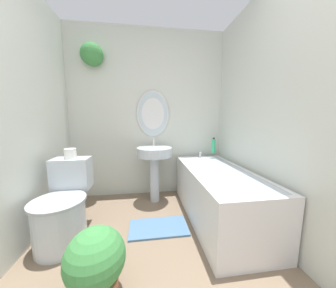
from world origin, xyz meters
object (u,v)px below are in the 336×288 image
(shampoo_bottle, at_px, (213,146))
(toilet_paper_roll, at_px, (70,153))
(pedestal_sink, at_px, (154,160))
(bathtub, at_px, (217,193))
(potted_plant, at_px, (96,262))
(toilet, at_px, (63,210))

(shampoo_bottle, height_order, toilet_paper_roll, shampoo_bottle)
(toilet_paper_roll, bearing_deg, shampoo_bottle, 15.97)
(pedestal_sink, distance_m, bathtub, 0.90)
(shampoo_bottle, relative_size, toilet_paper_roll, 2.02)
(bathtub, relative_size, potted_plant, 3.14)
(bathtub, xyz_separation_m, potted_plant, (-1.13, -0.75, -0.05))
(bathtub, relative_size, toilet_paper_roll, 13.36)
(potted_plant, height_order, toilet_paper_roll, toilet_paper_roll)
(toilet, xyz_separation_m, toilet_paper_roll, (0.00, 0.24, 0.48))
(toilet, distance_m, shampoo_bottle, 1.95)
(shampoo_bottle, bearing_deg, toilet_paper_roll, -164.03)
(pedestal_sink, relative_size, toilet_paper_roll, 7.79)
(toilet_paper_roll, bearing_deg, bathtub, -2.62)
(bathtub, relative_size, shampoo_bottle, 6.62)
(pedestal_sink, height_order, potted_plant, pedestal_sink)
(toilet, height_order, bathtub, toilet)
(bathtub, height_order, toilet_paper_roll, toilet_paper_roll)
(toilet, xyz_separation_m, potted_plant, (0.44, -0.59, -0.05))
(toilet, xyz_separation_m, shampoo_bottle, (1.74, 0.74, 0.45))
(shampoo_bottle, bearing_deg, toilet, -157.06)
(toilet, distance_m, potted_plant, 0.73)
(shampoo_bottle, bearing_deg, potted_plant, -134.54)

